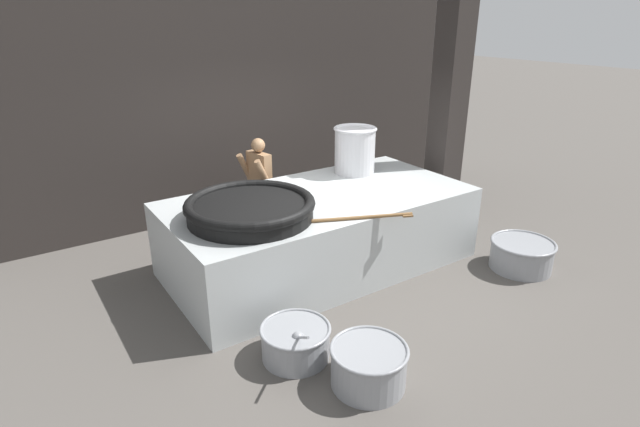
# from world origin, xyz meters

# --- Properties ---
(ground_plane) EXTENTS (60.00, 60.00, 0.00)m
(ground_plane) POSITION_xyz_m (0.00, 0.00, 0.00)
(ground_plane) COLOR #56514C
(back_wall) EXTENTS (8.76, 0.24, 3.99)m
(back_wall) POSITION_xyz_m (0.00, 2.56, 1.99)
(back_wall) COLOR #2D2826
(back_wall) RESTS_ON ground_plane
(support_pillar) EXTENTS (0.41, 0.41, 3.99)m
(support_pillar) POSITION_xyz_m (2.43, 0.17, 1.99)
(support_pillar) COLOR #2D2826
(support_pillar) RESTS_ON ground_plane
(hearth_platform) EXTENTS (3.91, 1.96, 0.99)m
(hearth_platform) POSITION_xyz_m (0.00, 0.00, 0.49)
(hearth_platform) COLOR #B2B7B7
(hearth_platform) RESTS_ON ground_plane
(giant_wok_near) EXTENTS (1.48, 1.48, 0.24)m
(giant_wok_near) POSITION_xyz_m (-1.08, -0.19, 1.11)
(giant_wok_near) COLOR black
(giant_wok_near) RESTS_ON hearth_platform
(stock_pot) EXTENTS (0.62, 0.62, 0.67)m
(stock_pot) POSITION_xyz_m (0.98, 0.55, 1.33)
(stock_pot) COLOR silver
(stock_pot) RESTS_ON hearth_platform
(stirring_paddle) EXTENTS (1.27, 0.60, 0.04)m
(stirring_paddle) POSITION_xyz_m (-0.06, -0.91, 1.01)
(stirring_paddle) COLOR brown
(stirring_paddle) RESTS_ON hearth_platform
(cook) EXTENTS (0.38, 0.57, 1.47)m
(cook) POSITION_xyz_m (-0.14, 1.42, 0.80)
(cook) COLOR #9E7551
(cook) RESTS_ON ground_plane
(prep_bowl_vegetables) EXTENTS (0.70, 0.88, 0.62)m
(prep_bowl_vegetables) POSITION_xyz_m (-1.29, -1.49, 0.19)
(prep_bowl_vegetables) COLOR gray
(prep_bowl_vegetables) RESTS_ON ground_plane
(prep_bowl_meat) EXTENTS (0.83, 0.83, 0.39)m
(prep_bowl_meat) POSITION_xyz_m (2.15, -1.58, 0.21)
(prep_bowl_meat) COLOR gray
(prep_bowl_meat) RESTS_ON ground_plane
(prep_bowl_extra) EXTENTS (0.72, 0.72, 0.40)m
(prep_bowl_extra) POSITION_xyz_m (-0.95, -2.19, 0.22)
(prep_bowl_extra) COLOR gray
(prep_bowl_extra) RESTS_ON ground_plane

